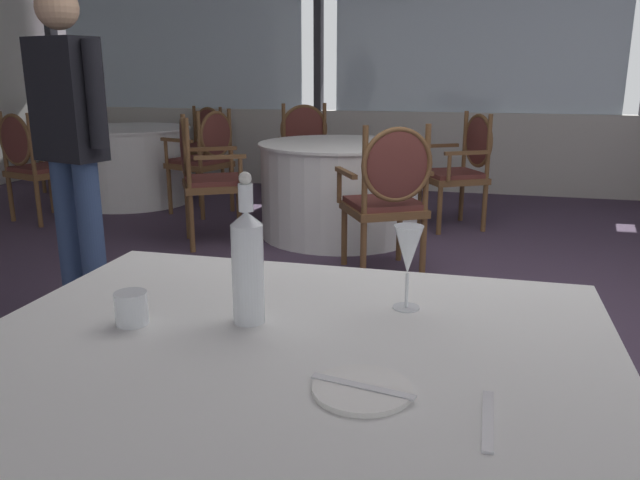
# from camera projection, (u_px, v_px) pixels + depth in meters

# --- Properties ---
(ground_plane) EXTENTS (13.95, 13.95, 0.00)m
(ground_plane) POSITION_uv_depth(u_px,v_px,m) (445.00, 340.00, 3.11)
(ground_plane) COLOR #47384C
(window_wall_far) EXTENTS (10.62, 0.14, 2.93)m
(window_wall_far) POSITION_uv_depth(u_px,v_px,m) (474.00, 82.00, 6.58)
(window_wall_far) COLOR beige
(window_wall_far) RESTS_ON ground_plane
(side_plate) EXTENTS (0.18, 0.18, 0.01)m
(side_plate) POSITION_uv_depth(u_px,v_px,m) (362.00, 389.00, 1.11)
(side_plate) COLOR white
(side_plate) RESTS_ON foreground_table
(butter_knife) EXTENTS (0.19, 0.06, 0.00)m
(butter_knife) POSITION_uv_depth(u_px,v_px,m) (362.00, 387.00, 1.11)
(butter_knife) COLOR silver
(butter_knife) RESTS_ON foreground_table
(dinner_fork) EXTENTS (0.02, 0.19, 0.00)m
(dinner_fork) POSITION_uv_depth(u_px,v_px,m) (488.00, 420.00, 1.02)
(dinner_fork) COLOR silver
(dinner_fork) RESTS_ON foreground_table
(water_bottle) EXTENTS (0.07, 0.07, 0.34)m
(water_bottle) POSITION_uv_depth(u_px,v_px,m) (248.00, 263.00, 1.39)
(water_bottle) COLOR white
(water_bottle) RESTS_ON foreground_table
(wine_glass) EXTENTS (0.07, 0.07, 0.20)m
(wine_glass) POSITION_uv_depth(u_px,v_px,m) (408.00, 252.00, 1.47)
(wine_glass) COLOR white
(wine_glass) RESTS_ON foreground_table
(water_tumbler) EXTENTS (0.07, 0.07, 0.07)m
(water_tumbler) POSITION_uv_depth(u_px,v_px,m) (131.00, 308.00, 1.40)
(water_tumbler) COLOR white
(water_tumbler) RESTS_ON foreground_table
(background_table_0) EXTENTS (1.28, 1.28, 0.74)m
(background_table_0) POSITION_uv_depth(u_px,v_px,m) (340.00, 190.00, 5.00)
(background_table_0) COLOR white
(background_table_0) RESTS_ON ground_plane
(dining_chair_0_0) EXTENTS (0.65, 0.63, 0.98)m
(dining_chair_0_0) POSITION_uv_depth(u_px,v_px,m) (307.00, 149.00, 5.95)
(dining_chair_0_0) COLOR brown
(dining_chair_0_0) RESTS_ON ground_plane
(dining_chair_0_1) EXTENTS (0.63, 0.65, 0.97)m
(dining_chair_0_1) POSITION_uv_depth(u_px,v_px,m) (203.00, 170.00, 4.68)
(dining_chair_0_1) COLOR brown
(dining_chair_0_1) RESTS_ON ground_plane
(dining_chair_0_2) EXTENTS (0.65, 0.63, 0.97)m
(dining_chair_0_2) POSITION_uv_depth(u_px,v_px,m) (389.00, 190.00, 3.95)
(dining_chair_0_2) COLOR brown
(dining_chair_0_2) RESTS_ON ground_plane
(dining_chair_0_3) EXTENTS (0.63, 0.65, 0.95)m
(dining_chair_0_3) POSITION_uv_depth(u_px,v_px,m) (463.00, 162.00, 5.22)
(dining_chair_0_3) COLOR brown
(dining_chair_0_3) RESTS_ON ground_plane
(background_table_3) EXTENTS (1.23, 1.23, 0.74)m
(background_table_3) POSITION_uv_depth(u_px,v_px,m) (129.00, 165.00, 6.29)
(background_table_3) COLOR white
(background_table_3) RESTS_ON ground_plane
(dining_chair_3_0) EXTENTS (0.63, 0.58, 0.89)m
(dining_chair_3_0) POSITION_uv_depth(u_px,v_px,m) (201.00, 140.00, 7.09)
(dining_chair_3_0) COLOR brown
(dining_chair_3_0) RESTS_ON ground_plane
(dining_chair_3_1) EXTENTS (0.58, 0.63, 0.96)m
(dining_chair_3_1) POSITION_uv_depth(u_px,v_px,m) (62.00, 140.00, 6.78)
(dining_chair_3_1) COLOR brown
(dining_chair_3_1) RESTS_ON ground_plane
(dining_chair_3_2) EXTENTS (0.63, 0.58, 0.95)m
(dining_chair_3_2) POSITION_uv_depth(u_px,v_px,m) (31.00, 159.00, 5.39)
(dining_chair_3_2) COLOR brown
(dining_chair_3_2) RESTS_ON ground_plane
(dining_chair_3_3) EXTENTS (0.58, 0.63, 0.95)m
(dining_chair_3_3) POSITION_uv_depth(u_px,v_px,m) (206.00, 153.00, 5.69)
(dining_chair_3_3) COLOR brown
(dining_chair_3_3) RESTS_ON ground_plane
(diner_person_0) EXTENTS (0.51, 0.29, 1.69)m
(diner_person_0) POSITION_uv_depth(u_px,v_px,m) (70.00, 134.00, 3.28)
(diner_person_0) COLOR #334770
(diner_person_0) RESTS_ON ground_plane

